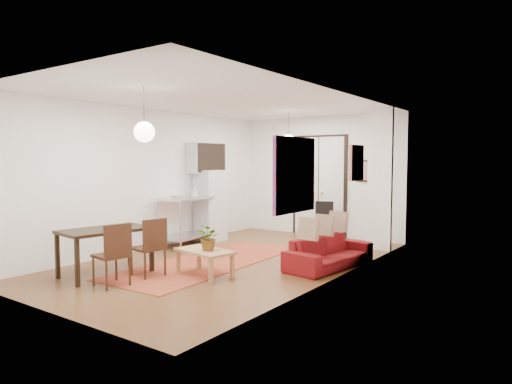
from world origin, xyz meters
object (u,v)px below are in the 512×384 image
Objects in this scene: kitchen_counter at (187,213)px; dining_table at (105,234)px; dining_chair_far at (116,249)px; dining_chair_near at (152,242)px; coffee_table at (205,253)px; black_side_chair at (327,216)px; sofa at (329,252)px; fridge at (210,205)px.

kitchen_counter reaches higher than dining_table.
dining_table is at bearing -104.82° from dining_chair_far.
dining_chair_near is (0.60, 0.44, -0.13)m from dining_table.
black_side_chair reaches higher than coffee_table.
dining_chair_near is (-2.10, -2.10, 0.28)m from sofa.
sofa is at bearing 43.34° from dining_table.
dining_chair_near is at bearing 60.89° from black_side_chair.
black_side_chair is at bearing 35.29° from sofa.
sofa is 3.51m from dining_chair_far.
dining_chair_near and dining_chair_far have the same top height.
kitchen_counter reaches higher than dining_chair_near.
kitchen_counter is 1.56× the size of dining_chair_far.
coffee_table is 0.71× the size of kitchen_counter.
kitchen_counter reaches higher than dining_chair_far.
dining_chair_far is (-2.10, -2.80, 0.28)m from sofa.
dining_chair_far is 5.50m from black_side_chair.
sofa is 3.46m from kitchen_counter.
fridge reaches higher than black_side_chair.
kitchen_counter is at bearing 30.81° from black_side_chair.
kitchen_counter is 3.30m from black_side_chair.
fridge is at bearing 102.40° from dining_table.
kitchen_counter is 1.62× the size of black_side_chair.
dining_table is 1.62× the size of black_side_chair.
coffee_table is (-1.36, -1.68, 0.11)m from sofa.
fridge is 1.80× the size of black_side_chair.
dining_chair_near is at bearing -150.34° from coffee_table.
coffee_table is 0.64× the size of fridge.
sofa is 1.91× the size of dining_chair_near.
dining_table is at bearing -45.19° from dining_chair_near.
kitchen_counter reaches higher than black_side_chair.
coffee_table is 0.71× the size of dining_table.
dining_chair_far reaches higher than dining_table.
dining_chair_far is (1.34, -2.89, -0.17)m from kitchen_counter.
dining_table is 1.56× the size of dining_chair_near.
dining_chair_near is 1.04× the size of black_side_chair.
dining_chair_far is at bearing -123.40° from coffee_table.
fridge is (-3.44, 0.86, 0.55)m from sofa.
sofa is 1.10× the size of fridge.
dining_table is 0.76m from dining_chair_near.
coffee_table is 1.11× the size of dining_chair_far.
fridge is (-2.09, 2.54, 0.44)m from coffee_table.
black_side_chair is (-1.37, 2.66, 0.26)m from sofa.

